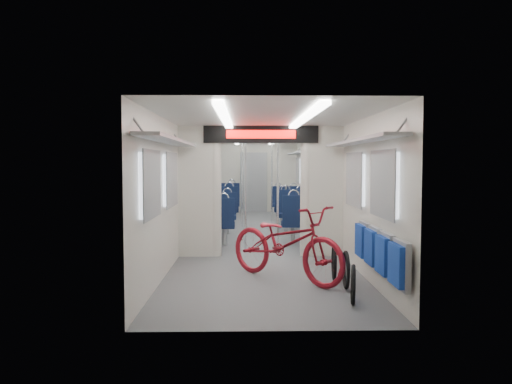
% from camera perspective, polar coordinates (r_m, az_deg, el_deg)
% --- Properties ---
extents(carriage, '(12.00, 12.02, 2.31)m').
position_cam_1_polar(carriage, '(10.55, 0.27, 2.52)').
color(carriage, '#515456').
rests_on(carriage, ground).
extents(bicycle, '(1.93, 1.95, 1.07)m').
position_cam_1_polar(bicycle, '(7.07, 3.43, -5.77)').
color(bicycle, maroon).
rests_on(bicycle, ground).
extents(flip_bench, '(0.12, 2.11, 0.52)m').
position_cam_1_polar(flip_bench, '(6.30, 13.82, -6.57)').
color(flip_bench, gray).
rests_on(flip_bench, carriage).
extents(bike_hoop_a, '(0.16, 0.47, 0.47)m').
position_cam_1_polar(bike_hoop_a, '(6.03, 11.05, -10.56)').
color(bike_hoop_a, black).
rests_on(bike_hoop_a, ground).
extents(bike_hoop_b, '(0.09, 0.51, 0.51)m').
position_cam_1_polar(bike_hoop_b, '(6.72, 10.24, -8.96)').
color(bike_hoop_b, black).
rests_on(bike_hoop_b, ground).
extents(bike_hoop_c, '(0.11, 0.51, 0.51)m').
position_cam_1_polar(bike_hoop_c, '(7.18, 8.91, -8.14)').
color(bike_hoop_c, black).
rests_on(bike_hoop_c, ground).
extents(seat_bay_near_left, '(0.89, 1.97, 1.07)m').
position_cam_1_polar(seat_bay_near_left, '(10.82, -4.71, -2.63)').
color(seat_bay_near_left, black).
rests_on(seat_bay_near_left, ground).
extents(seat_bay_near_right, '(0.92, 2.14, 1.12)m').
position_cam_1_polar(seat_bay_near_right, '(11.14, 5.03, -2.34)').
color(seat_bay_near_right, black).
rests_on(seat_bay_near_right, ground).
extents(seat_bay_far_left, '(0.95, 2.27, 1.16)m').
position_cam_1_polar(seat_bay_far_left, '(14.21, -3.86, -1.04)').
color(seat_bay_far_left, black).
rests_on(seat_bay_far_left, ground).
extents(seat_bay_far_right, '(0.88, 1.94, 1.06)m').
position_cam_1_polar(seat_bay_far_right, '(14.11, 3.72, -1.24)').
color(seat_bay_far_right, black).
rests_on(seat_bay_far_right, ground).
extents(stanchion_near_left, '(0.04, 0.04, 2.30)m').
position_cam_1_polar(stanchion_near_left, '(9.51, -1.22, 0.31)').
color(stanchion_near_left, silver).
rests_on(stanchion_near_left, ground).
extents(stanchion_near_right, '(0.04, 0.04, 2.30)m').
position_cam_1_polar(stanchion_near_right, '(9.31, 2.51, 0.24)').
color(stanchion_near_right, silver).
rests_on(stanchion_near_right, ground).
extents(stanchion_far_left, '(0.04, 0.04, 2.30)m').
position_cam_1_polar(stanchion_far_left, '(12.81, -1.59, 1.10)').
color(stanchion_far_left, silver).
rests_on(stanchion_far_left, ground).
extents(stanchion_far_right, '(0.04, 0.04, 2.30)m').
position_cam_1_polar(stanchion_far_right, '(12.92, 1.82, 1.11)').
color(stanchion_far_right, silver).
rests_on(stanchion_far_right, ground).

